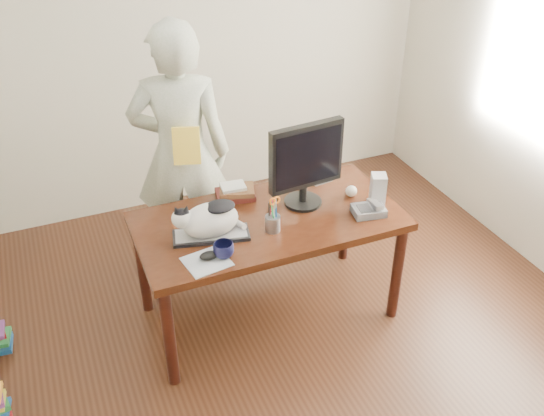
{
  "coord_description": "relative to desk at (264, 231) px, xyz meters",
  "views": [
    {
      "loc": [
        -1.15,
        -2.21,
        2.77
      ],
      "look_at": [
        0.0,
        0.55,
        0.85
      ],
      "focal_mm": 40.0,
      "sensor_mm": 36.0,
      "label": 1
    }
  ],
  "objects": [
    {
      "name": "room",
      "position": [
        0.0,
        -0.68,
        0.75
      ],
      "size": [
        4.5,
        4.5,
        4.5
      ],
      "color": "black",
      "rests_on": "ground"
    },
    {
      "name": "desk",
      "position": [
        0.0,
        0.0,
        0.0
      ],
      "size": [
        1.6,
        0.8,
        0.75
      ],
      "color": "black",
      "rests_on": "ground"
    },
    {
      "name": "keyboard",
      "position": [
        -0.38,
        -0.13,
        0.16
      ],
      "size": [
        0.46,
        0.26,
        0.03
      ],
      "rotation": [
        0.0,
        0.0,
        -0.23
      ],
      "color": "black",
      "rests_on": "desk"
    },
    {
      "name": "cat",
      "position": [
        -0.39,
        -0.13,
        0.27
      ],
      "size": [
        0.43,
        0.27,
        0.24
      ],
      "rotation": [
        0.0,
        0.0,
        -0.23
      ],
      "color": "silver",
      "rests_on": "keyboard"
    },
    {
      "name": "monitor",
      "position": [
        0.26,
        -0.02,
        0.45
      ],
      "size": [
        0.48,
        0.26,
        0.54
      ],
      "rotation": [
        0.0,
        0.0,
        0.09
      ],
      "color": "black",
      "rests_on": "desk"
    },
    {
      "name": "pen_cup",
      "position": [
        -0.03,
        -0.21,
        0.21
      ],
      "size": [
        0.11,
        0.11,
        0.23
      ],
      "rotation": [
        0.0,
        0.0,
        0.22
      ],
      "color": "gray",
      "rests_on": "desk"
    },
    {
      "name": "mousepad",
      "position": [
        -0.48,
        -0.35,
        0.15
      ],
      "size": [
        0.26,
        0.24,
        0.01
      ],
      "rotation": [
        0.0,
        0.0,
        0.16
      ],
      "color": "#B2B8BF",
      "rests_on": "desk"
    },
    {
      "name": "mouse",
      "position": [
        -0.46,
        -0.33,
        0.17
      ],
      "size": [
        0.11,
        0.08,
        0.04
      ],
      "rotation": [
        0.0,
        0.0,
        0.16
      ],
      "color": "black",
      "rests_on": "mousepad"
    },
    {
      "name": "coffee_mug",
      "position": [
        -0.37,
        -0.34,
        0.19
      ],
      "size": [
        0.16,
        0.16,
        0.09
      ],
      "primitive_type": "imported",
      "rotation": [
        0.0,
        0.0,
        1.09
      ],
      "color": "black",
      "rests_on": "desk"
    },
    {
      "name": "phone",
      "position": [
        0.58,
        -0.27,
        0.18
      ],
      "size": [
        0.21,
        0.17,
        0.09
      ],
      "rotation": [
        0.0,
        0.0,
        -0.17
      ],
      "color": "slate",
      "rests_on": "desk"
    },
    {
      "name": "speaker",
      "position": [
        0.69,
        -0.18,
        0.25
      ],
      "size": [
        0.12,
        0.13,
        0.2
      ],
      "rotation": [
        0.0,
        0.0,
        -0.41
      ],
      "color": "#ACACAF",
      "rests_on": "desk"
    },
    {
      "name": "baseball",
      "position": [
        0.58,
        -0.05,
        0.18
      ],
      "size": [
        0.07,
        0.07,
        0.07
      ],
      "rotation": [
        0.0,
        0.0,
        -0.34
      ],
      "color": "white",
      "rests_on": "desk"
    },
    {
      "name": "book_stack",
      "position": [
        -0.1,
        0.22,
        0.19
      ],
      "size": [
        0.27,
        0.22,
        0.09
      ],
      "rotation": [
        0.0,
        0.0,
        -0.22
      ],
      "color": "#4E1814",
      "rests_on": "desk"
    },
    {
      "name": "calculator",
      "position": [
        0.48,
        0.25,
        0.17
      ],
      "size": [
        0.17,
        0.2,
        0.06
      ],
      "rotation": [
        0.0,
        0.0,
        0.15
      ],
      "color": "slate",
      "rests_on": "desk"
    },
    {
      "name": "person",
      "position": [
        -0.34,
        0.63,
        0.3
      ],
      "size": [
        0.76,
        0.62,
        1.81
      ],
      "primitive_type": "imported",
      "rotation": [
        0.0,
        0.0,
        2.83
      ],
      "color": "silver",
      "rests_on": "ground"
    },
    {
      "name": "held_book",
      "position": [
        -0.34,
        0.46,
        0.45
      ],
      "size": [
        0.19,
        0.15,
        0.24
      ],
      "rotation": [
        0.0,
        0.0,
        -0.31
      ],
      "color": "yellow",
      "rests_on": "person"
    }
  ]
}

